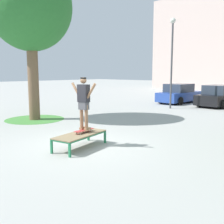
{
  "coord_description": "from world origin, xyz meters",
  "views": [
    {
      "loc": [
        6.71,
        -5.83,
        2.41
      ],
      "look_at": [
        0.22,
        1.16,
        1.0
      ],
      "focal_mm": 43.6,
      "sensor_mm": 36.0,
      "label": 1
    }
  ],
  "objects_px": {
    "skate_box": "(80,135)",
    "tree_near_left": "(30,8)",
    "car_blue": "(179,94)",
    "car_black": "(219,96)",
    "light_post": "(172,50)",
    "skater": "(84,100)",
    "skateboard": "(84,130)"
  },
  "relations": [
    {
      "from": "skateboard",
      "to": "car_black",
      "type": "relative_size",
      "value": 0.19
    },
    {
      "from": "tree_near_left",
      "to": "car_black",
      "type": "bearing_deg",
      "value": 68.14
    },
    {
      "from": "skateboard",
      "to": "car_blue",
      "type": "bearing_deg",
      "value": 106.8
    },
    {
      "from": "skateboard",
      "to": "light_post",
      "type": "xyz_separation_m",
      "value": [
        -2.83,
        10.11,
        3.29
      ]
    },
    {
      "from": "light_post",
      "to": "tree_near_left",
      "type": "bearing_deg",
      "value": -108.89
    },
    {
      "from": "light_post",
      "to": "skater",
      "type": "bearing_deg",
      "value": -74.33
    },
    {
      "from": "skateboard",
      "to": "light_post",
      "type": "height_order",
      "value": "light_post"
    },
    {
      "from": "skate_box",
      "to": "car_blue",
      "type": "height_order",
      "value": "car_blue"
    },
    {
      "from": "skate_box",
      "to": "car_black",
      "type": "height_order",
      "value": "car_black"
    },
    {
      "from": "tree_near_left",
      "to": "car_blue",
      "type": "xyz_separation_m",
      "value": [
        1.64,
        11.85,
        -4.8
      ]
    },
    {
      "from": "skate_box",
      "to": "car_black",
      "type": "relative_size",
      "value": 0.47
    },
    {
      "from": "skate_box",
      "to": "skateboard",
      "type": "height_order",
      "value": "skateboard"
    },
    {
      "from": "skate_box",
      "to": "tree_near_left",
      "type": "distance_m",
      "value": 7.91
    },
    {
      "from": "tree_near_left",
      "to": "car_black",
      "type": "distance_m",
      "value": 13.67
    },
    {
      "from": "car_black",
      "to": "skateboard",
      "type": "bearing_deg",
      "value": -85.97
    },
    {
      "from": "skateboard",
      "to": "tree_near_left",
      "type": "relative_size",
      "value": 0.11
    },
    {
      "from": "skater",
      "to": "light_post",
      "type": "relative_size",
      "value": 0.29
    },
    {
      "from": "tree_near_left",
      "to": "car_blue",
      "type": "distance_m",
      "value": 12.89
    },
    {
      "from": "car_black",
      "to": "tree_near_left",
      "type": "bearing_deg",
      "value": -111.86
    },
    {
      "from": "car_blue",
      "to": "car_black",
      "type": "xyz_separation_m",
      "value": [
        3.13,
        0.03,
        0.0
      ]
    },
    {
      "from": "tree_near_left",
      "to": "car_black",
      "type": "relative_size",
      "value": 1.79
    },
    {
      "from": "car_blue",
      "to": "tree_near_left",
      "type": "bearing_deg",
      "value": -97.87
    },
    {
      "from": "skater",
      "to": "light_post",
      "type": "xyz_separation_m",
      "value": [
        -2.83,
        10.1,
        2.29
      ]
    },
    {
      "from": "skateboard",
      "to": "skater",
      "type": "distance_m",
      "value": 0.99
    },
    {
      "from": "tree_near_left",
      "to": "car_black",
      "type": "xyz_separation_m",
      "value": [
        4.76,
        11.88,
        -4.8
      ]
    },
    {
      "from": "skater",
      "to": "skateboard",
      "type": "bearing_deg",
      "value": -81.74
    },
    {
      "from": "skate_box",
      "to": "car_blue",
      "type": "relative_size",
      "value": 0.47
    },
    {
      "from": "skateboard",
      "to": "car_black",
      "type": "bearing_deg",
      "value": 94.03
    },
    {
      "from": "skateboard",
      "to": "skater",
      "type": "relative_size",
      "value": 0.48
    },
    {
      "from": "tree_near_left",
      "to": "light_post",
      "type": "relative_size",
      "value": 1.32
    },
    {
      "from": "skateboard",
      "to": "light_post",
      "type": "relative_size",
      "value": 0.14
    },
    {
      "from": "skateboard",
      "to": "skater",
      "type": "height_order",
      "value": "skater"
    }
  ]
}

